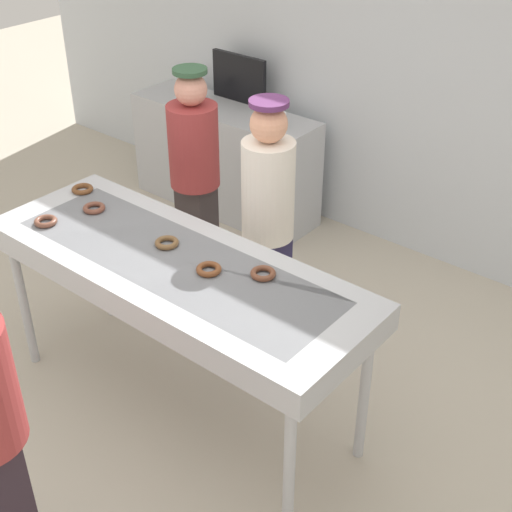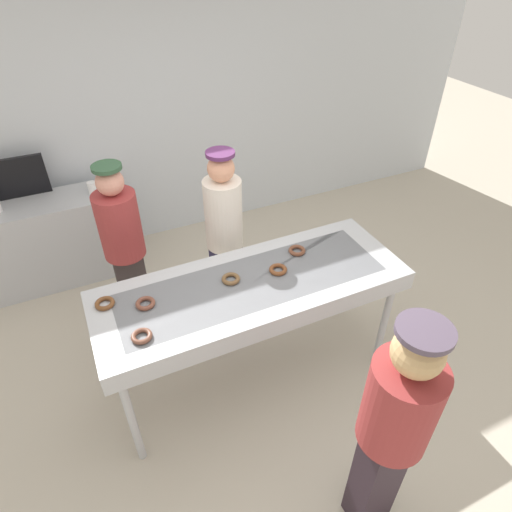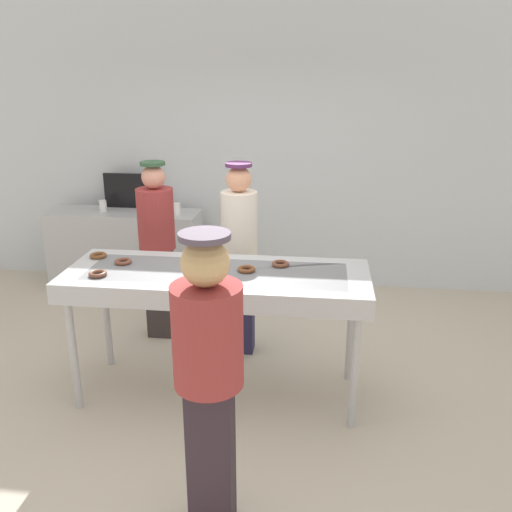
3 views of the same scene
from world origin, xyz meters
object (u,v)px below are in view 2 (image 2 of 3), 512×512
object	(u,v)px
chocolate_donut_4	(105,303)
chocolate_donut_0	(145,303)
customer_waiting	(393,425)
menu_display	(17,178)
prep_counter	(39,245)
paper_cup_1	(92,188)
fryer_conveyor	(253,291)
chocolate_donut_2	(297,250)
chocolate_donut_3	(142,336)
worker_baker	(124,247)
chocolate_donut_5	(278,270)
chocolate_donut_1	(231,279)
worker_assistant	(225,237)

from	to	relation	value
chocolate_donut_4	chocolate_donut_0	bearing A→B (deg)	-24.83
customer_waiting	menu_display	xyz separation A→B (m)	(-1.64, 3.50, 0.12)
prep_counter	paper_cup_1	bearing A→B (deg)	-4.05
fryer_conveyor	chocolate_donut_4	xyz separation A→B (m)	(-0.98, 0.20, 0.10)
fryer_conveyor	chocolate_donut_2	xyz separation A→B (m)	(0.45, 0.18, 0.10)
chocolate_donut_2	chocolate_donut_3	world-z (taller)	same
paper_cup_1	chocolate_donut_3	bearing A→B (deg)	-90.33
worker_baker	prep_counter	xyz separation A→B (m)	(-0.72, 1.09, -0.48)
chocolate_donut_3	chocolate_donut_4	distance (m)	0.42
chocolate_donut_2	prep_counter	distance (m)	2.70
paper_cup_1	chocolate_donut_5	bearing A→B (deg)	-61.96
chocolate_donut_1	customer_waiting	world-z (taller)	customer_waiting
chocolate_donut_1	customer_waiting	bearing A→B (deg)	-76.26
worker_baker	worker_assistant	bearing A→B (deg)	169.68
chocolate_donut_3	paper_cup_1	size ratio (longest dim) A/B	1.03
menu_display	worker_baker	bearing A→B (deg)	-61.03
chocolate_donut_1	paper_cup_1	xyz separation A→B (m)	(-0.68, 1.89, -0.06)
chocolate_donut_4	prep_counter	world-z (taller)	chocolate_donut_4
chocolate_donut_3	customer_waiting	size ratio (longest dim) A/B	0.08
prep_counter	chocolate_donut_2	bearing A→B (deg)	-44.09
menu_display	paper_cup_1	bearing A→B (deg)	-21.53
chocolate_donut_1	worker_baker	world-z (taller)	worker_baker
chocolate_donut_3	menu_display	world-z (taller)	menu_display
fryer_conveyor	chocolate_donut_1	size ratio (longest dim) A/B	17.05
chocolate_donut_4	worker_baker	size ratio (longest dim) A/B	0.08
chocolate_donut_0	worker_baker	distance (m)	0.84
chocolate_donut_2	worker_assistant	xyz separation A→B (m)	(-0.39, 0.53, -0.09)
chocolate_donut_5	fryer_conveyor	bearing A→B (deg)	-171.95
customer_waiting	prep_counter	distance (m)	3.72
chocolate_donut_1	menu_display	size ratio (longest dim) A/B	0.24
worker_baker	chocolate_donut_5	bearing A→B (deg)	141.54
chocolate_donut_4	chocolate_donut_1	bearing A→B (deg)	-7.99
chocolate_donut_0	chocolate_donut_1	size ratio (longest dim) A/B	1.00
worker_assistant	fryer_conveyor	bearing A→B (deg)	80.83
worker_assistant	customer_waiting	world-z (taller)	customer_waiting
menu_display	chocolate_donut_1	bearing A→B (deg)	-58.49
worker_assistant	paper_cup_1	world-z (taller)	worker_assistant
chocolate_donut_0	worker_assistant	world-z (taller)	worker_assistant
chocolate_donut_2	customer_waiting	size ratio (longest dim) A/B	0.08
chocolate_donut_0	chocolate_donut_4	xyz separation A→B (m)	(-0.24, 0.11, 0.00)
worker_baker	paper_cup_1	xyz separation A→B (m)	(-0.09, 1.05, 0.04)
customer_waiting	chocolate_donut_3	bearing A→B (deg)	130.89
paper_cup_1	menu_display	world-z (taller)	menu_display
paper_cup_1	menu_display	distance (m)	0.69
chocolate_donut_1	worker_assistant	world-z (taller)	worker_assistant
menu_display	chocolate_donut_0	bearing A→B (deg)	-71.71
customer_waiting	paper_cup_1	bearing A→B (deg)	105.12
chocolate_donut_0	chocolate_donut_5	xyz separation A→B (m)	(0.95, -0.05, 0.00)
fryer_conveyor	customer_waiting	size ratio (longest dim) A/B	1.31
chocolate_donut_4	paper_cup_1	bearing A→B (deg)	84.63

